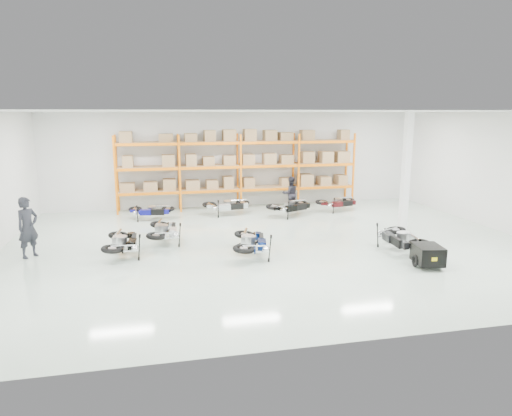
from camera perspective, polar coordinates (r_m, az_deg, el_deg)
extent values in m
plane|color=silver|center=(15.81, 2.06, -4.57)|extent=(18.00, 18.00, 0.00)
plane|color=white|center=(15.17, 2.19, 11.97)|extent=(18.00, 18.00, 0.00)
plane|color=silver|center=(22.13, -2.38, 6.07)|extent=(18.00, 0.00, 18.00)
plane|color=silver|center=(8.84, 13.40, -2.93)|extent=(18.00, 0.00, 18.00)
plane|color=silver|center=(19.59, 28.64, 3.90)|extent=(0.00, 14.00, 14.00)
cube|color=orange|center=(20.95, -17.18, 3.86)|extent=(0.08, 0.08, 3.50)
cube|color=orange|center=(21.84, -16.99, 4.17)|extent=(0.08, 0.08, 3.50)
cube|color=orange|center=(20.89, -9.49, 4.20)|extent=(0.08, 0.08, 3.50)
cube|color=orange|center=(21.78, -9.62, 4.50)|extent=(0.08, 0.08, 3.50)
cube|color=orange|center=(21.21, -1.90, 4.46)|extent=(0.08, 0.08, 3.50)
cube|color=orange|center=(22.09, -2.32, 4.75)|extent=(0.08, 0.08, 3.50)
cube|color=orange|center=(21.88, 5.36, 4.64)|extent=(0.08, 0.08, 3.50)
cube|color=orange|center=(22.73, 4.68, 4.92)|extent=(0.08, 0.08, 3.50)
cube|color=orange|center=(22.87, 12.09, 4.74)|extent=(0.08, 0.08, 3.50)
cube|color=orange|center=(23.69, 11.20, 5.02)|extent=(0.08, 0.08, 3.50)
cube|color=orange|center=(21.00, -13.23, 1.74)|extent=(2.70, 0.08, 0.12)
cube|color=orange|center=(21.89, -13.20, 2.14)|extent=(2.70, 0.08, 0.12)
cube|color=#A58355|center=(21.43, -13.23, 2.13)|extent=(2.68, 0.88, 0.02)
cube|color=#A58355|center=(21.40, -13.26, 2.73)|extent=(2.40, 0.70, 0.44)
cube|color=orange|center=(21.13, -5.62, 2.06)|extent=(2.70, 0.08, 0.12)
cube|color=orange|center=(22.01, -5.90, 2.44)|extent=(2.70, 0.08, 0.12)
cube|color=#A58355|center=(21.56, -5.77, 2.44)|extent=(2.68, 0.88, 0.02)
cube|color=#A58355|center=(21.52, -5.78, 3.04)|extent=(2.40, 0.70, 0.44)
cube|color=orange|center=(21.62, 1.77, 2.33)|extent=(2.70, 0.08, 0.12)
cube|color=orange|center=(22.49, 1.22, 2.70)|extent=(2.70, 0.08, 0.12)
cube|color=#A58355|center=(22.04, 1.49, 2.70)|extent=(2.68, 0.88, 0.02)
cube|color=#A58355|center=(22.01, 1.49, 3.29)|extent=(2.40, 0.70, 0.44)
cube|color=orange|center=(22.46, 8.73, 2.55)|extent=(2.70, 0.08, 0.12)
cube|color=orange|center=(23.29, 7.94, 2.90)|extent=(2.70, 0.08, 0.12)
cube|color=#A58355|center=(22.86, 8.33, 2.90)|extent=(2.68, 0.88, 0.02)
cube|color=#A58355|center=(22.83, 8.35, 3.47)|extent=(2.40, 0.70, 0.44)
cube|color=orange|center=(20.84, -13.38, 4.72)|extent=(2.70, 0.08, 0.12)
cube|color=orange|center=(21.74, -13.34, 5.00)|extent=(2.70, 0.08, 0.12)
cube|color=#A58355|center=(21.28, -13.36, 5.05)|extent=(2.68, 0.88, 0.02)
cube|color=#A58355|center=(21.26, -13.39, 5.66)|extent=(2.40, 0.70, 0.44)
cube|color=orange|center=(20.97, -5.68, 5.02)|extent=(2.70, 0.08, 0.12)
cube|color=orange|center=(21.86, -5.96, 5.29)|extent=(2.70, 0.08, 0.12)
cube|color=#A58355|center=(21.41, -5.83, 5.34)|extent=(2.68, 0.88, 0.02)
cube|color=#A58355|center=(21.39, -5.84, 5.95)|extent=(2.40, 0.70, 0.44)
cube|color=orange|center=(21.47, 1.79, 5.23)|extent=(2.70, 0.08, 0.12)
cube|color=orange|center=(22.34, 1.23, 5.48)|extent=(2.70, 0.08, 0.12)
cube|color=#A58355|center=(21.90, 1.51, 5.54)|extent=(2.68, 0.88, 0.02)
cube|color=#A58355|center=(21.87, 1.51, 6.14)|extent=(2.40, 0.70, 0.44)
cube|color=orange|center=(22.31, 8.82, 5.34)|extent=(2.70, 0.08, 0.12)
cube|color=orange|center=(23.15, 8.02, 5.59)|extent=(2.70, 0.08, 0.12)
cube|color=#A58355|center=(22.72, 8.42, 5.64)|extent=(2.68, 0.88, 0.02)
cube|color=#A58355|center=(22.70, 8.43, 6.22)|extent=(2.40, 0.70, 0.44)
cube|color=orange|center=(20.74, -13.52, 7.73)|extent=(2.70, 0.08, 0.12)
cube|color=orange|center=(21.64, -13.48, 7.89)|extent=(2.70, 0.08, 0.12)
cube|color=#A58355|center=(21.19, -13.51, 8.00)|extent=(2.68, 0.88, 0.02)
cube|color=#A58355|center=(21.18, -13.54, 8.62)|extent=(2.40, 0.70, 0.44)
cube|color=orange|center=(20.87, -5.74, 8.02)|extent=(2.70, 0.08, 0.12)
cube|color=orange|center=(21.77, -6.02, 8.16)|extent=(2.70, 0.08, 0.12)
cube|color=#A58355|center=(21.32, -5.89, 8.28)|extent=(2.68, 0.88, 0.02)
cube|color=#A58355|center=(21.30, -5.90, 8.90)|extent=(2.40, 0.70, 0.44)
cube|color=orange|center=(21.37, 1.81, 8.16)|extent=(2.70, 0.08, 0.12)
cube|color=orange|center=(22.24, 1.24, 8.30)|extent=(2.70, 0.08, 0.12)
cube|color=#A58355|center=(21.80, 1.52, 8.41)|extent=(2.68, 0.88, 0.02)
cube|color=#A58355|center=(21.79, 1.52, 9.02)|extent=(2.40, 0.70, 0.44)
cube|color=orange|center=(22.21, 8.91, 8.16)|extent=(2.70, 0.08, 0.12)
cube|color=orange|center=(23.06, 8.10, 8.31)|extent=(2.70, 0.08, 0.12)
cube|color=#A58355|center=(22.63, 8.50, 8.41)|extent=(2.68, 0.88, 0.02)
cube|color=#A58355|center=(22.62, 8.52, 9.00)|extent=(2.40, 0.70, 0.44)
cube|color=white|center=(17.78, 18.22, 4.09)|extent=(0.25, 0.25, 4.50)
cube|color=black|center=(14.34, 20.68, -5.44)|extent=(0.88, 1.04, 0.54)
cube|color=yellow|center=(13.97, 21.71, -5.97)|extent=(0.16, 0.05, 0.11)
torus|color=black|center=(14.20, 19.36, -6.33)|extent=(0.08, 0.37, 0.37)
torus|color=black|center=(14.60, 21.85, -6.03)|extent=(0.08, 0.37, 0.37)
cylinder|color=black|center=(14.84, 19.38, -4.58)|extent=(0.19, 0.87, 0.04)
imported|color=#22232A|center=(15.88, -26.63, -2.18)|extent=(0.81, 0.83, 1.92)
imported|color=black|center=(21.13, 4.31, 1.78)|extent=(0.78, 0.62, 1.58)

